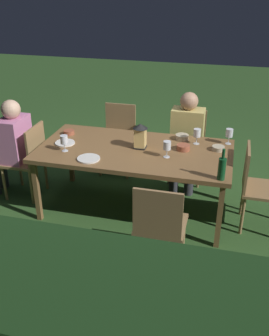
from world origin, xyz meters
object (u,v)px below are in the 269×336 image
Objects in this scene: wine_glass_c at (64,140)px; chair_side_left_a at (188,142)px; dining_table at (134,153)px; person_in_mustard at (186,136)px; plate_a at (89,159)px; bowl_salad at (183,147)px; green_bottle_on_table at (222,168)px; wine_glass_a at (167,146)px; chair_head_far at (28,158)px; wine_glass_d at (229,134)px; wine_glass_b at (197,134)px; bowl_dip at (69,132)px; chair_head_near at (256,184)px; chair_side_left_b at (118,135)px; lantern_centerpiece at (140,135)px; bowl_bread at (182,137)px; plate_b at (65,143)px; potted_plant_corner at (186,315)px; bowl_olives at (218,148)px; chair_side_right_a at (160,224)px; person_in_pink at (11,144)px.

chair_side_left_a is at bearing -135.03° from wine_glass_c.
person_in_mustard is at bearing -122.26° from dining_table.
bowl_salad reaches higher than plate_a.
green_bottle_on_table is 1.72× the size of wine_glass_a.
wine_glass_d is (-2.18, -0.38, 0.36)m from chair_head_far.
wine_glass_b reaches higher than bowl_dip.
chair_head_near is at bearing -173.49° from wine_glass_c.
dining_table is at bearing -16.96° from wine_glass_a.
chair_side_left_a is at bearing -95.25° from wine_glass_a.
wine_glass_c is at bearing 44.97° from chair_side_left_a.
chair_side_left_b is at bearing -20.72° from wine_glass_d.
lantern_centerpiece is 0.52m from bowl_bread.
green_bottle_on_table is at bearing 158.93° from bowl_dip.
chair_head_far is 0.76× the size of person_in_mustard.
bowl_bread is (-1.20, -0.42, 0.02)m from plate_b.
chair_head_far reaches higher than bowl_dip.
wine_glass_b is 0.24m from bowl_salad.
chair_head_far is 1.18× the size of potted_plant_corner.
bowl_salad is (-0.94, 0.80, 0.27)m from chair_side_left_b.
potted_plant_corner is at bearing 132.13° from plate_b.
chair_side_left_b reaches higher than potted_plant_corner.
bowl_olives is (0.09, 0.20, -0.09)m from wine_glass_d.
chair_head_far is at bearing 3.58° from bowl_salad.
chair_side_left_b reaches higher than plate_b.
person_in_mustard is (0.00, -1.62, 0.15)m from chair_side_right_a.
wine_glass_a and wine_glass_c have the same top height.
chair_side_right_a is at bearing 90.45° from bowl_bread.
green_bottle_on_table is at bearing 168.36° from chair_head_far.
bowl_salad is at bearing -152.21° from plate_a.
person_in_pink reaches higher than chair_head_far.
chair_side_right_a is 0.88m from wine_glass_a.
wine_glass_c is at bearing 6.14° from wine_glass_a.
dining_table is at bearing -162.06° from wine_glass_c.
bowl_bread is (-0.44, -0.38, 0.08)m from dining_table.
green_bottle_on_table is at bearing -94.99° from potted_plant_corner.
bowl_dip is at bearing -15.62° from wine_glass_a.
person_in_mustard reaches higher than chair_side_left_a.
plate_a is (0.82, 1.25, 0.25)m from chair_side_left_a.
chair_side_left_b is at bearing -65.05° from potted_plant_corner.
person_in_pink is at bearing 4.69° from bowl_olives.
wine_glass_a reaches higher than bowl_salad.
chair_head_near is (-2.69, -0.00, -0.15)m from person_in_pink.
bowl_dip is (1.66, -0.03, 0.00)m from bowl_olives.
wine_glass_b is 0.34m from wine_glass_d.
bowl_bread is at bearing -60.77° from green_bottle_on_table.
bowl_dip is at bearing -1.15° from bowl_olives.
chair_head_far is 1.75m from bowl_bread.
chair_head_near is 1.81m from potted_plant_corner.
bowl_olives is (-0.84, -0.19, 0.07)m from dining_table.
chair_head_far reaches higher than potted_plant_corner.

